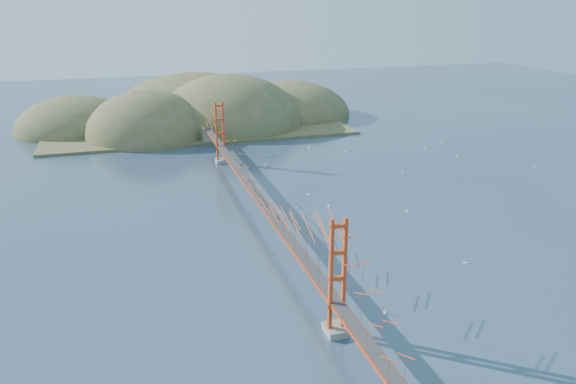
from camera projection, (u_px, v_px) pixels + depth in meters
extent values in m
plane|color=#2B4156|center=(259.00, 219.00, 80.39)|extent=(320.00, 320.00, 0.00)
cube|color=gray|center=(336.00, 329.00, 53.17)|extent=(2.00, 2.40, 0.70)
cube|color=gray|center=(221.00, 161.00, 107.38)|extent=(2.00, 2.40, 0.70)
cube|color=#B03513|center=(259.00, 197.00, 79.30)|extent=(1.40, 92.00, 0.16)
cube|color=#B03513|center=(259.00, 199.00, 79.36)|extent=(1.33, 92.00, 0.24)
cube|color=#38383A|center=(259.00, 197.00, 79.26)|extent=(1.19, 92.00, 0.03)
cube|color=gray|center=(208.00, 135.00, 121.40)|extent=(2.20, 2.60, 3.30)
cube|color=olive|center=(196.00, 125.00, 138.13)|extent=(70.00, 40.00, 0.60)
ellipsoid|color=olive|center=(149.00, 136.00, 127.71)|extent=(28.00, 28.00, 21.00)
ellipsoid|color=olive|center=(230.00, 125.00, 138.58)|extent=(36.00, 36.00, 25.00)
ellipsoid|color=olive|center=(290.00, 115.00, 150.72)|extent=(32.00, 32.00, 18.00)
ellipsoid|color=olive|center=(77.00, 129.00, 134.20)|extent=(28.00, 28.00, 16.00)
ellipsoid|color=olive|center=(196.00, 114.00, 151.41)|extent=(44.00, 44.00, 22.00)
cube|color=white|center=(265.00, 166.00, 105.38)|extent=(0.49, 0.21, 0.09)
cylinder|color=white|center=(265.00, 164.00, 105.30)|extent=(0.01, 0.01, 0.51)
cube|color=white|center=(384.00, 313.00, 56.53)|extent=(0.32, 0.64, 0.11)
cylinder|color=white|center=(385.00, 310.00, 56.42)|extent=(0.02, 0.02, 0.67)
cube|color=white|center=(407.00, 211.00, 83.22)|extent=(0.41, 0.56, 0.10)
cylinder|color=white|center=(407.00, 209.00, 83.13)|extent=(0.02, 0.02, 0.59)
cube|color=white|center=(345.00, 152.00, 114.91)|extent=(0.20, 0.50, 0.09)
cylinder|color=white|center=(345.00, 150.00, 114.82)|extent=(0.01, 0.01, 0.54)
cube|color=white|center=(329.00, 206.00, 85.14)|extent=(0.27, 0.54, 0.09)
cylinder|color=white|center=(329.00, 204.00, 85.04)|extent=(0.02, 0.02, 0.56)
cube|color=white|center=(403.00, 172.00, 101.48)|extent=(0.48, 0.59, 0.11)
cylinder|color=white|center=(403.00, 171.00, 101.37)|extent=(0.02, 0.02, 0.64)
cube|color=white|center=(309.00, 148.00, 117.89)|extent=(0.62, 0.33, 0.11)
cylinder|color=white|center=(309.00, 146.00, 117.78)|extent=(0.02, 0.02, 0.64)
cube|color=white|center=(315.00, 149.00, 116.82)|extent=(0.59, 0.50, 0.11)
cylinder|color=white|center=(315.00, 148.00, 116.72)|extent=(0.02, 0.02, 0.64)
cube|color=white|center=(309.00, 194.00, 90.18)|extent=(0.45, 0.55, 0.10)
cylinder|color=white|center=(309.00, 193.00, 90.08)|extent=(0.02, 0.02, 0.59)
cube|color=white|center=(441.00, 144.00, 120.70)|extent=(0.57, 0.33, 0.10)
cylinder|color=white|center=(441.00, 143.00, 120.61)|extent=(0.02, 0.02, 0.59)
cube|color=white|center=(457.00, 157.00, 110.92)|extent=(0.49, 0.59, 0.11)
cylinder|color=white|center=(457.00, 156.00, 110.82)|extent=(0.02, 0.02, 0.64)
cube|color=white|center=(535.00, 167.00, 104.63)|extent=(0.59, 0.57, 0.11)
cylinder|color=white|center=(535.00, 165.00, 104.52)|extent=(0.02, 0.02, 0.68)
cube|color=white|center=(465.00, 263.00, 67.14)|extent=(0.45, 0.51, 0.09)
cylinder|color=white|center=(466.00, 261.00, 67.04)|extent=(0.02, 0.02, 0.56)
cube|color=white|center=(424.00, 149.00, 116.83)|extent=(0.61, 0.34, 0.11)
cylinder|color=white|center=(424.00, 148.00, 116.72)|extent=(0.02, 0.02, 0.64)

